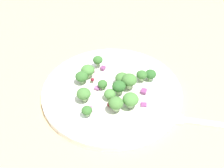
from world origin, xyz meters
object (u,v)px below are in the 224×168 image
at_px(broccoli_floret_0, 87,111).
at_px(broccoli_floret_2, 82,77).
at_px(plate, 112,91).
at_px(broccoli_floret_1, 120,86).
at_px(fork, 208,123).

bearing_deg(broccoli_floret_0, broccoli_floret_2, -5.58).
distance_m(plate, broccoli_floret_2, 0.07).
height_order(broccoli_floret_1, fork, broccoli_floret_1).
distance_m(broccoli_floret_1, broccoli_floret_2, 0.08).
bearing_deg(fork, plate, 50.22).
bearing_deg(broccoli_floret_0, broccoli_floret_1, -63.40).
bearing_deg(broccoli_floret_0, fork, -108.05).
distance_m(broccoli_floret_1, fork, 0.18).
height_order(broccoli_floret_1, broccoli_floret_2, broccoli_floret_1).
bearing_deg(broccoli_floret_2, broccoli_floret_1, -129.07).
bearing_deg(broccoli_floret_1, fork, -127.46).
height_order(broccoli_floret_2, fork, broccoli_floret_2).
bearing_deg(plate, broccoli_floret_0, 131.26).
height_order(broccoli_floret_0, fork, broccoli_floret_0).
xyz_separation_m(broccoli_floret_0, broccoli_floret_1, (0.04, -0.07, 0.01)).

